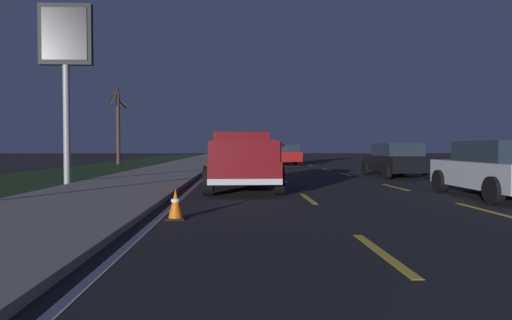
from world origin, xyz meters
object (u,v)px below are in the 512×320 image
pickup_truck (241,161)px  sedan_silver (498,169)px  gas_price_sign (66,50)px  sedan_black (395,160)px  sedan_red (287,155)px  traffic_cone_near (176,204)px  bare_tree_far (118,126)px

pickup_truck → sedan_silver: pickup_truck is taller
sedan_silver → gas_price_sign: bearing=69.8°
sedan_black → gas_price_sign: (-3.76, 13.46, 4.12)m
pickup_truck → sedan_silver: bearing=-114.2°
sedan_black → gas_price_sign: size_ratio=0.68×
gas_price_sign → sedan_silver: bearing=-110.2°
pickup_truck → sedan_red: bearing=-10.3°
pickup_truck → sedan_silver: (-3.09, -6.88, -0.13)m
sedan_black → pickup_truck: bearing=128.0°
sedan_red → traffic_cone_near: sedan_red is taller
pickup_truck → sedan_red: (20.32, -3.71, -0.13)m
sedan_black → bare_tree_far: 23.07m
sedan_silver → bare_tree_far: (24.40, 16.47, 2.27)m
traffic_cone_near → sedan_black: bearing=-35.3°
sedan_silver → traffic_cone_near: 8.82m
gas_price_sign → traffic_cone_near: 10.63m
sedan_red → sedan_black: 15.16m
bare_tree_far → traffic_cone_near: 29.00m
sedan_black → traffic_cone_near: bearing=144.7°
pickup_truck → sedan_red: 20.66m
sedan_red → bare_tree_far: 13.52m
pickup_truck → sedan_red: size_ratio=1.23×
sedan_black → traffic_cone_near: 14.58m
gas_price_sign → bare_tree_far: gas_price_sign is taller
sedan_silver → sedan_red: (23.41, 3.18, 0.00)m
sedan_red → gas_price_sign: size_ratio=0.68×
sedan_silver → bare_tree_far: 29.52m
sedan_silver → traffic_cone_near: (-3.26, 8.18, -0.50)m
sedan_silver → sedan_red: size_ratio=1.00×
pickup_truck → bare_tree_far: size_ratio=0.91×
pickup_truck → bare_tree_far: 23.46m
sedan_red → bare_tree_far: bearing=85.8°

